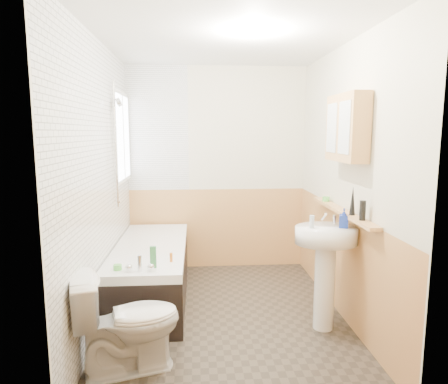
{
  "coord_description": "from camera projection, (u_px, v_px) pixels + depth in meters",
  "views": [
    {
      "loc": [
        -0.26,
        -3.55,
        1.71
      ],
      "look_at": [
        0.0,
        0.15,
        1.15
      ],
      "focal_mm": 32.0,
      "sensor_mm": 36.0,
      "label": 1
    }
  ],
  "objects": [
    {
      "name": "floor",
      "position": [
        225.0,
        314.0,
        3.77
      ],
      "size": [
        2.8,
        2.8,
        0.0
      ],
      "primitive_type": "plane",
      "color": "#2E2720",
      "rests_on": "ground"
    },
    {
      "name": "ceiling",
      "position": [
        225.0,
        38.0,
        3.4
      ],
      "size": [
        2.8,
        2.8,
        0.0
      ],
      "primitive_type": "plane",
      "rotation": [
        3.14,
        0.0,
        0.0
      ],
      "color": "white",
      "rests_on": "ground"
    },
    {
      "name": "wall_back",
      "position": [
        217.0,
        169.0,
        4.98
      ],
      "size": [
        2.2,
        0.02,
        2.5
      ],
      "primitive_type": "cube",
      "color": "beige",
      "rests_on": "ground"
    },
    {
      "name": "wall_front",
      "position": [
        244.0,
        216.0,
        2.19
      ],
      "size": [
        2.2,
        0.02,
        2.5
      ],
      "primitive_type": "cube",
      "color": "beige",
      "rests_on": "ground"
    },
    {
      "name": "wall_left",
      "position": [
        100.0,
        185.0,
        3.51
      ],
      "size": [
        0.02,
        2.8,
        2.5
      ],
      "primitive_type": "cube",
      "color": "beige",
      "rests_on": "ground"
    },
    {
      "name": "wall_right",
      "position": [
        346.0,
        182.0,
        3.66
      ],
      "size": [
        0.02,
        2.8,
        2.5
      ],
      "primitive_type": "cube",
      "color": "beige",
      "rests_on": "ground"
    },
    {
      "name": "wainscot_right",
      "position": [
        340.0,
        261.0,
        3.77
      ],
      "size": [
        0.01,
        2.8,
        1.0
      ],
      "primitive_type": "cube",
      "color": "tan",
      "rests_on": "wall_right"
    },
    {
      "name": "wainscot_front",
      "position": [
        243.0,
        341.0,
        2.33
      ],
      "size": [
        2.2,
        0.01,
        1.0
      ],
      "primitive_type": "cube",
      "color": "tan",
      "rests_on": "wall_front"
    },
    {
      "name": "wainscot_back",
      "position": [
        217.0,
        228.0,
        5.07
      ],
      "size": [
        2.2,
        0.01,
        1.0
      ],
      "primitive_type": "cube",
      "color": "tan",
      "rests_on": "wall_back"
    },
    {
      "name": "tile_cladding_left",
      "position": [
        102.0,
        185.0,
        3.51
      ],
      "size": [
        0.01,
        2.8,
        2.5
      ],
      "primitive_type": "cube",
      "color": "white",
      "rests_on": "wall_left"
    },
    {
      "name": "tile_return_back",
      "position": [
        157.0,
        129.0,
        4.83
      ],
      "size": [
        0.75,
        0.01,
        1.5
      ],
      "primitive_type": "cube",
      "color": "white",
      "rests_on": "wall_back"
    },
    {
      "name": "window",
      "position": [
        123.0,
        137.0,
        4.39
      ],
      "size": [
        0.03,
        0.79,
        0.99
      ],
      "color": "white",
      "rests_on": "wall_left"
    },
    {
      "name": "bathtub",
      "position": [
        151.0,
        270.0,
        4.1
      ],
      "size": [
        0.7,
        1.8,
        0.71
      ],
      "color": "black",
      "rests_on": "floor"
    },
    {
      "name": "shower_riser",
      "position": [
        116.0,
        135.0,
        3.9
      ],
      "size": [
        0.11,
        0.08,
        1.24
      ],
      "color": "silver",
      "rests_on": "wall_left"
    },
    {
      "name": "toilet",
      "position": [
        128.0,
        322.0,
        2.84
      ],
      "size": [
        0.84,
        0.61,
        0.73
      ],
      "primitive_type": "imported",
      "rotation": [
        0.0,
        0.0,
        1.85
      ],
      "color": "white",
      "rests_on": "floor"
    },
    {
      "name": "sink",
      "position": [
        325.0,
        257.0,
        3.42
      ],
      "size": [
        0.53,
        0.43,
        1.03
      ],
      "rotation": [
        0.0,
        0.0,
        -0.2
      ],
      "color": "white",
      "rests_on": "floor"
    },
    {
      "name": "pine_shelf",
      "position": [
        341.0,
        211.0,
        3.58
      ],
      "size": [
        0.1,
        1.41,
        0.03
      ],
      "primitive_type": "cube",
      "color": "tan",
      "rests_on": "wall_right"
    },
    {
      "name": "medicine_cabinet",
      "position": [
        347.0,
        128.0,
        3.37
      ],
      "size": [
        0.16,
        0.63,
        0.57
      ],
      "color": "tan",
      "rests_on": "wall_right"
    },
    {
      "name": "foam_can",
      "position": [
        363.0,
        210.0,
        3.13
      ],
      "size": [
        0.06,
        0.06,
        0.16
      ],
      "primitive_type": "cylinder",
      "rotation": [
        0.0,
        0.0,
        -0.43
      ],
      "color": "black",
      "rests_on": "pine_shelf"
    },
    {
      "name": "green_bottle",
      "position": [
        353.0,
        201.0,
        3.32
      ],
      "size": [
        0.06,
        0.06,
        0.24
      ],
      "primitive_type": "cone",
      "rotation": [
        0.0,
        0.0,
        0.34
      ],
      "color": "black",
      "rests_on": "pine_shelf"
    },
    {
      "name": "black_jar",
      "position": [
        326.0,
        199.0,
        4.0
      ],
      "size": [
        0.09,
        0.09,
        0.05
      ],
      "primitive_type": "cylinder",
      "rotation": [
        0.0,
        0.0,
        -0.43
      ],
      "color": "#59C647",
      "rests_on": "pine_shelf"
    },
    {
      "name": "soap_bottle",
      "position": [
        344.0,
        223.0,
        3.35
      ],
      "size": [
        0.13,
        0.18,
        0.08
      ],
      "primitive_type": "imported",
      "rotation": [
        0.0,
        0.0,
        -0.36
      ],
      "color": "#19339E",
      "rests_on": "sink"
    },
    {
      "name": "clear_bottle",
      "position": [
        312.0,
        222.0,
        3.33
      ],
      "size": [
        0.04,
        0.04,
        0.11
      ],
      "primitive_type": "cylinder",
      "rotation": [
        0.0,
        0.0,
        0.14
      ],
      "color": "silver",
      "rests_on": "sink"
    },
    {
      "name": "blue_gel",
      "position": [
        153.0,
        257.0,
        3.36
      ],
      "size": [
        0.05,
        0.03,
        0.19
      ],
      "primitive_type": "cube",
      "rotation": [
        0.0,
        0.0,
        -0.01
      ],
      "color": "#388447",
      "rests_on": "bathtub"
    },
    {
      "name": "cream_jar",
      "position": [
        118.0,
        267.0,
        3.32
      ],
      "size": [
        0.08,
        0.08,
        0.04
      ],
      "primitive_type": "cylinder",
      "rotation": [
        0.0,
        0.0,
        -0.14
      ],
      "color": "#59C647",
      "rests_on": "bathtub"
    },
    {
      "name": "orange_bottle",
      "position": [
        171.0,
        257.0,
        3.52
      ],
      "size": [
        0.03,
        0.03,
        0.08
      ],
      "primitive_type": "cylinder",
      "rotation": [
        0.0,
        0.0,
        0.03
      ],
      "color": "orange",
      "rests_on": "bathtub"
    }
  ]
}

